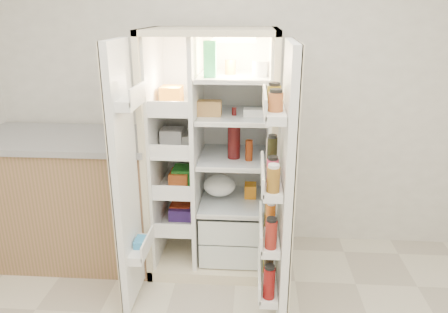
{
  "coord_description": "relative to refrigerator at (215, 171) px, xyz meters",
  "views": [
    {
      "loc": [
        0.11,
        -1.38,
        1.91
      ],
      "look_at": [
        -0.08,
        1.25,
        1.0
      ],
      "focal_mm": 34.0,
      "sensor_mm": 36.0,
      "label": 1
    }
  ],
  "objects": [
    {
      "name": "freezer_door",
      "position": [
        -0.51,
        -0.6,
        0.15
      ],
      "size": [
        0.15,
        0.4,
        1.72
      ],
      "color": "white",
      "rests_on": "floor"
    },
    {
      "name": "kitchen_counter",
      "position": [
        -1.15,
        -0.05,
        -0.24
      ],
      "size": [
        1.4,
        0.74,
        1.01
      ],
      "color": "#9B6C4D",
      "rests_on": "floor"
    },
    {
      "name": "fridge_door",
      "position": [
        0.47,
        -0.7,
        0.13
      ],
      "size": [
        0.17,
        0.58,
        1.72
      ],
      "color": "white",
      "rests_on": "floor"
    },
    {
      "name": "refrigerator",
      "position": [
        0.0,
        0.0,
        0.0
      ],
      "size": [
        0.92,
        0.7,
        1.8
      ],
      "color": "beige",
      "rests_on": "floor"
    },
    {
      "name": "wall_back",
      "position": [
        0.18,
        0.35,
        0.61
      ],
      "size": [
        4.0,
        0.02,
        2.7
      ],
      "primitive_type": "cube",
      "color": "silver",
      "rests_on": "floor"
    }
  ]
}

